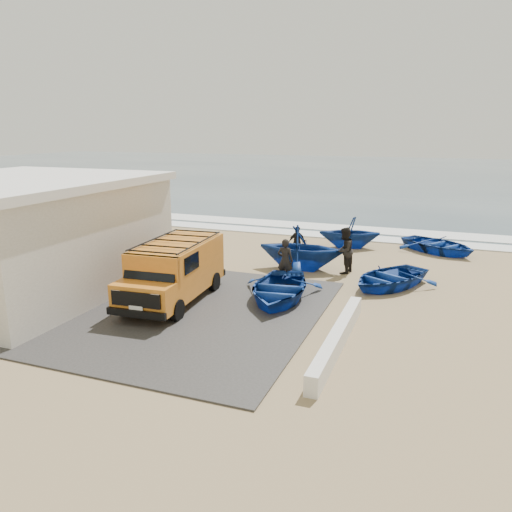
% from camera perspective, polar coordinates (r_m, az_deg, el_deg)
% --- Properties ---
extents(ground, '(160.00, 160.00, 0.00)m').
position_cam_1_polar(ground, '(18.78, -3.93, -4.51)').
color(ground, '#9C835B').
extents(slab, '(12.00, 10.00, 0.05)m').
position_cam_1_polar(slab, '(18.06, -12.42, -5.53)').
color(slab, '#3B3836').
rests_on(slab, ground).
extents(ocean, '(180.00, 88.00, 0.01)m').
position_cam_1_polar(ocean, '(72.76, 15.02, 9.06)').
color(ocean, '#385166').
rests_on(ocean, ground).
extents(surf_line, '(180.00, 1.60, 0.06)m').
position_cam_1_polar(surf_line, '(29.72, 5.76, 2.55)').
color(surf_line, white).
rests_on(surf_line, ground).
extents(surf_wash, '(180.00, 2.20, 0.04)m').
position_cam_1_polar(surf_wash, '(32.10, 6.94, 3.38)').
color(surf_wash, white).
rests_on(surf_wash, ground).
extents(building, '(8.40, 9.40, 4.30)m').
position_cam_1_polar(building, '(20.97, -25.45, 2.23)').
color(building, silver).
rests_on(building, ground).
extents(parapet, '(0.35, 6.00, 0.55)m').
position_cam_1_polar(parapet, '(14.55, 9.30, -9.27)').
color(parapet, silver).
rests_on(parapet, ground).
extents(van, '(2.36, 5.27, 2.21)m').
position_cam_1_polar(van, '(18.06, -9.31, -1.50)').
color(van, orange).
rests_on(van, ground).
extents(boat_near_left, '(3.52, 4.54, 0.86)m').
position_cam_1_polar(boat_near_left, '(18.13, 2.56, -3.75)').
color(boat_near_left, navy).
rests_on(boat_near_left, ground).
extents(boat_near_right, '(4.30, 4.71, 0.80)m').
position_cam_1_polar(boat_near_right, '(20.27, 14.92, -2.37)').
color(boat_near_right, navy).
rests_on(boat_near_right, ground).
extents(boat_mid_left, '(3.82, 3.33, 1.97)m').
position_cam_1_polar(boat_mid_left, '(22.02, 5.15, 0.95)').
color(boat_mid_left, navy).
rests_on(boat_mid_left, ground).
extents(boat_far_left, '(3.70, 3.39, 1.64)m').
position_cam_1_polar(boat_far_left, '(26.49, 10.65, 2.68)').
color(boat_far_left, navy).
rests_on(boat_far_left, ground).
extents(boat_far_right, '(4.81, 4.53, 0.81)m').
position_cam_1_polar(boat_far_right, '(26.69, 20.13, 1.22)').
color(boat_far_right, navy).
rests_on(boat_far_right, ground).
extents(fisherman_front, '(0.66, 0.44, 1.80)m').
position_cam_1_polar(fisherman_front, '(20.15, 3.35, -0.52)').
color(fisherman_front, black).
rests_on(fisherman_front, ground).
extents(fisherman_middle, '(0.95, 1.11, 2.00)m').
position_cam_1_polar(fisherman_middle, '(21.70, 10.06, 0.63)').
color(fisherman_middle, black).
rests_on(fisherman_middle, ground).
extents(fisherman_back, '(0.93, 0.93, 1.59)m').
position_cam_1_polar(fisherman_back, '(23.86, 4.69, 1.54)').
color(fisherman_back, black).
rests_on(fisherman_back, ground).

